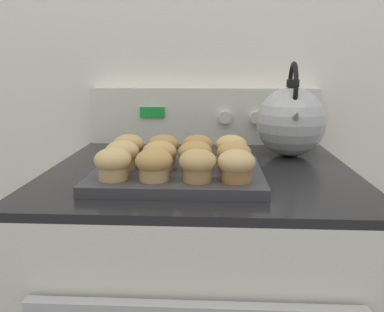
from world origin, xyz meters
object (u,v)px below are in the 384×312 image
(muffin_r0_c0, at_px, (113,163))
(muffin_r0_c2, at_px, (196,165))
(muffin_pan, at_px, (178,175))
(muffin_r2_c1, at_px, (163,148))
(muffin_r0_c1, at_px, (154,164))
(muffin_r2_c0, at_px, (129,147))
(tea_kettle, at_px, (291,121))
(muffin_r1_c0, at_px, (122,155))
(muffin_r1_c1, at_px, (159,155))
(muffin_r0_c3, at_px, (236,165))
(muffin_r2_c2, at_px, (198,148))
(muffin_r2_c3, at_px, (231,148))
(muffin_r1_c2, at_px, (195,155))
(muffin_r1_c3, at_px, (234,156))

(muffin_r0_c0, xyz_separation_m, muffin_r0_c2, (0.17, -0.00, 0.00))
(muffin_pan, bearing_deg, muffin_r0_c0, -146.27)
(muffin_pan, xyz_separation_m, muffin_r2_c1, (-0.04, 0.08, 0.04))
(muffin_r0_c0, relative_size, muffin_r2_c1, 1.00)
(muffin_r0_c1, relative_size, muffin_r2_c0, 1.00)
(muffin_r0_c2, xyz_separation_m, tea_kettle, (0.25, 0.34, 0.04))
(muffin_r1_c0, distance_m, muffin_r1_c1, 0.08)
(muffin_pan, relative_size, muffin_r0_c0, 4.93)
(muffin_r0_c0, distance_m, muffin_r2_c1, 0.18)
(muffin_r0_c0, relative_size, muffin_r0_c1, 1.00)
(muffin_r0_c3, bearing_deg, muffin_pan, 145.88)
(muffin_r0_c2, relative_size, muffin_r2_c0, 1.00)
(muffin_r2_c2, bearing_deg, muffin_r0_c0, -135.00)
(muffin_pan, height_order, tea_kettle, tea_kettle)
(muffin_r0_c2, bearing_deg, muffin_r2_c3, 65.52)
(muffin_r0_c1, xyz_separation_m, muffin_r1_c1, (0.00, 0.08, 0.00))
(muffin_r0_c3, height_order, muffin_r1_c2, same)
(muffin_r2_c1, bearing_deg, muffin_r1_c3, -26.09)
(muffin_r2_c0, relative_size, muffin_r2_c2, 1.00)
(muffin_r1_c0, distance_m, muffin_r1_c3, 0.25)
(muffin_pan, distance_m, muffin_r1_c1, 0.06)
(muffin_pan, height_order, muffin_r2_c1, muffin_r2_c1)
(muffin_r0_c0, relative_size, muffin_r2_c2, 1.00)
(muffin_r1_c0, relative_size, muffin_r1_c3, 1.00)
(muffin_r2_c3, bearing_deg, muffin_r2_c2, -177.75)
(muffin_r2_c2, relative_size, tea_kettle, 0.29)
(muffin_r1_c3, distance_m, muffin_r2_c1, 0.18)
(muffin_r0_c0, bearing_deg, muffin_r1_c0, 89.84)
(muffin_r1_c3, bearing_deg, muffin_r2_c1, 153.91)
(muffin_r0_c1, distance_m, muffin_r2_c0, 0.18)
(muffin_r2_c3, bearing_deg, muffin_r0_c1, -133.51)
(muffin_r2_c0, height_order, muffin_r2_c3, same)
(muffin_r1_c0, distance_m, muffin_r2_c1, 0.11)
(muffin_r1_c0, distance_m, muffin_r2_c0, 0.08)
(muffin_r1_c1, distance_m, muffin_r1_c2, 0.08)
(muffin_r1_c2, bearing_deg, muffin_r2_c1, 135.36)
(muffin_r0_c2, bearing_deg, muffin_r0_c3, -0.46)
(muffin_r1_c3, distance_m, tea_kettle, 0.31)
(muffin_r0_c1, bearing_deg, muffin_r2_c2, 64.06)
(muffin_pan, relative_size, muffin_r2_c1, 4.93)
(muffin_r1_c1, xyz_separation_m, muffin_r2_c0, (-0.09, 0.08, 0.00))
(muffin_r1_c1, xyz_separation_m, muffin_r2_c3, (0.16, 0.09, 0.00))
(muffin_r1_c2, distance_m, muffin_r2_c3, 0.12)
(muffin_r1_c1, relative_size, muffin_r2_c3, 1.00)
(muffin_r0_c0, distance_m, muffin_r2_c2, 0.23)
(tea_kettle, bearing_deg, muffin_r1_c1, -142.05)
(muffin_r1_c1, bearing_deg, muffin_r0_c3, -26.96)
(muffin_r0_c2, relative_size, muffin_r2_c1, 1.00)
(muffin_r2_c3, bearing_deg, tea_kettle, 45.29)
(muffin_r0_c3, distance_m, muffin_r2_c3, 0.17)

